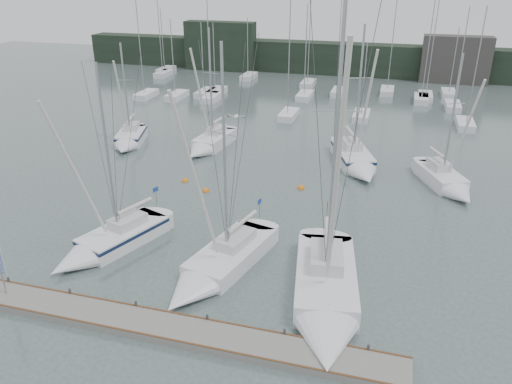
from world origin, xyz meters
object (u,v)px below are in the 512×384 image
(sailboat_mid_d, at_px, (357,162))
(buoy_a, at_px, (206,191))
(sailboat_mid_b, at_px, (208,144))
(sailboat_mid_e, at_px, (448,184))
(buoy_b, at_px, (301,188))
(buoy_c, at_px, (185,181))
(sailboat_near_right, at_px, (326,303))
(sailboat_mid_a, at_px, (129,140))
(sailboat_near_center, at_px, (212,271))
(sailboat_near_left, at_px, (104,245))

(sailboat_mid_d, xyz_separation_m, buoy_a, (-11.25, -8.30, -0.62))
(sailboat_mid_d, bearing_deg, sailboat_mid_b, 155.83)
(sailboat_mid_e, distance_m, buoy_b, 11.94)
(sailboat_mid_b, distance_m, buoy_c, 7.96)
(sailboat_mid_b, relative_size, buoy_b, 20.54)
(sailboat_near_right, relative_size, sailboat_mid_a, 1.64)
(sailboat_near_center, height_order, buoy_c, sailboat_near_center)
(sailboat_mid_d, height_order, sailboat_mid_e, sailboat_mid_d)
(sailboat_mid_a, distance_m, sailboat_mid_d, 22.75)
(sailboat_near_center, height_order, sailboat_mid_e, sailboat_near_center)
(sailboat_near_left, relative_size, sailboat_mid_d, 0.96)
(sailboat_mid_b, bearing_deg, sailboat_mid_a, -166.28)
(sailboat_near_right, distance_m, sailboat_mid_b, 26.76)
(sailboat_near_right, bearing_deg, sailboat_near_left, 162.06)
(sailboat_mid_d, distance_m, buoy_a, 13.99)
(sailboat_near_right, bearing_deg, buoy_b, 96.56)
(sailboat_mid_d, relative_size, buoy_c, 23.29)
(sailboat_mid_a, relative_size, buoy_c, 19.00)
(sailboat_mid_b, height_order, sailboat_mid_e, sailboat_mid_b)
(sailboat_near_right, distance_m, sailboat_mid_e, 19.81)
(sailboat_near_center, xyz_separation_m, sailboat_mid_a, (-16.32, 19.74, 0.09))
(sailboat_near_left, distance_m, sailboat_mid_e, 27.07)
(sailboat_mid_b, bearing_deg, sailboat_near_left, -81.62)
(sailboat_near_right, xyz_separation_m, buoy_a, (-11.69, 12.83, -0.63))
(sailboat_mid_a, distance_m, buoy_b, 19.66)
(sailboat_near_left, height_order, sailboat_mid_e, sailboat_near_left)
(buoy_a, bearing_deg, sailboat_mid_b, 109.74)
(buoy_b, bearing_deg, sailboat_mid_d, 55.12)
(sailboat_near_left, xyz_separation_m, sailboat_mid_e, (21.66, 16.24, 0.01))
(sailboat_mid_a, distance_m, buoy_a, 14.21)
(sailboat_near_left, bearing_deg, sailboat_mid_e, 57.13)
(sailboat_near_center, height_order, sailboat_mid_b, sailboat_near_center)
(sailboat_near_center, relative_size, buoy_c, 25.15)
(sailboat_near_center, height_order, sailboat_mid_d, sailboat_near_center)
(sailboat_mid_a, bearing_deg, buoy_a, -52.12)
(sailboat_near_center, bearing_deg, sailboat_near_left, -172.14)
(sailboat_mid_b, bearing_deg, sailboat_mid_d, 2.85)
(sailboat_mid_a, relative_size, buoy_b, 18.02)
(sailboat_near_center, relative_size, buoy_a, 24.88)
(buoy_a, distance_m, buoy_b, 7.78)
(sailboat_near_right, distance_m, buoy_b, 16.10)
(buoy_a, relative_size, buoy_c, 1.01)
(sailboat_near_right, relative_size, buoy_b, 29.61)
(sailboat_near_left, bearing_deg, sailboat_near_right, 11.53)
(sailboat_mid_e, bearing_deg, sailboat_near_right, -135.19)
(sailboat_near_left, distance_m, buoy_c, 12.04)
(sailboat_mid_a, bearing_deg, sailboat_mid_b, -9.33)
(sailboat_near_center, bearing_deg, buoy_a, 126.87)
(sailboat_near_center, distance_m, buoy_c, 14.76)
(sailboat_near_right, bearing_deg, sailboat_mid_d, 81.97)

